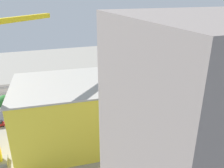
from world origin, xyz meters
TOP-DOWN VIEW (x-y plane):
  - ground_plane at (0.00, 0.00)m, footprint 192.13×192.13m
  - rail_bed at (0.00, -19.64)m, footprint 120.82×23.02m
  - street_asphalt at (0.00, 5.08)m, footprint 120.41×17.13m
  - track_rails at (0.00, -19.64)m, footprint 119.81×16.62m
  - platform_canopy_near at (-1.39, -11.71)m, footprint 65.79×9.48m
  - locomotive at (-33.22, -23.10)m, footprint 14.45×3.69m
  - passenger_coach at (-57.03, -23.09)m, footprint 16.36×4.15m
  - freight_coach_far at (14.17, -16.19)m, footprint 20.06×4.26m
  - parked_car_0 at (-17.02, 8.46)m, footprint 4.39×1.99m
  - parked_car_1 at (-8.66, 8.04)m, footprint 4.68×2.13m
  - parked_car_2 at (-0.92, 8.66)m, footprint 4.71×1.92m
  - parked_car_3 at (5.82, 8.28)m, footprint 4.76×2.29m
  - parked_car_4 at (13.28, 8.92)m, footprint 4.56×1.99m
  - parked_car_5 at (20.79, 8.91)m, footprint 4.33×1.97m
  - parked_car_6 at (28.62, 9.02)m, footprint 4.92×2.23m
  - construction_building at (12.33, 23.58)m, footprint 34.61×24.45m
  - construction_roof_slab at (12.33, 23.58)m, footprint 35.24×25.09m
  - box_truck_0 at (23.90, 5.79)m, footprint 10.43×3.66m
  - street_tree_0 at (-33.09, 0.88)m, footprint 5.54×5.54m
  - street_tree_1 at (33.81, 0.43)m, footprint 4.89×4.89m
  - street_tree_2 at (-37.91, -0.52)m, footprint 4.21×4.21m
  - street_tree_3 at (-38.51, -0.10)m, footprint 4.97×4.97m
  - street_tree_4 at (12.66, -0.26)m, footprint 5.50×5.50m
  - traffic_light at (-13.96, 0.53)m, footprint 0.50×0.36m

SIDE VIEW (x-z plane):
  - ground_plane at x=0.00m, z-range 0.00..0.00m
  - rail_bed at x=0.00m, z-range 0.00..0.01m
  - street_asphalt at x=0.00m, z-range 0.00..0.01m
  - track_rails at x=0.00m, z-range 0.12..0.24m
  - parked_car_6 at x=28.62m, z-range -0.10..1.58m
  - parked_car_0 at x=-17.02m, z-range -0.08..1.57m
  - parked_car_4 at x=13.28m, z-range -0.09..1.61m
  - parked_car_3 at x=5.82m, z-range -0.09..1.62m
  - parked_car_2 at x=-0.92m, z-range -0.09..1.62m
  - parked_car_1 at x=-8.66m, z-range -0.11..1.65m
  - parked_car_5 at x=20.79m, z-range -0.11..1.76m
  - box_truck_0 at x=23.90m, z-range -0.02..3.20m
  - locomotive at x=-33.22m, z-range -0.77..4.36m
  - freight_coach_far at x=14.17m, z-range 0.15..5.93m
  - passenger_coach at x=-57.03m, z-range 0.15..6.14m
  - platform_canopy_near at x=-1.39m, z-range 2.04..6.55m
  - street_tree_0 at x=-33.09m, z-range 0.90..8.27m
  - street_tree_1 at x=33.81m, z-range 1.08..8.15m
  - street_tree_2 at x=-37.91m, z-range 1.28..8.09m
  - traffic_light at x=-13.96m, z-range 1.12..8.40m
  - street_tree_4 at x=12.66m, z-range 1.32..9.47m
  - street_tree_3 at x=-38.51m, z-range 1.49..9.48m
  - construction_building at x=12.33m, z-range 0.00..17.39m
  - construction_roof_slab at x=12.33m, z-range 17.39..17.79m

